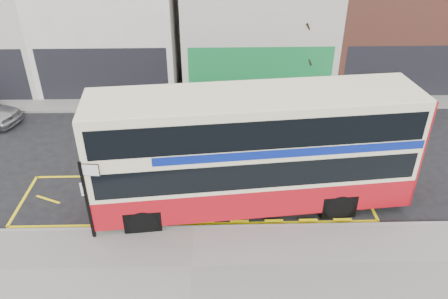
{
  "coord_description": "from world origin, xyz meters",
  "views": [
    {
      "loc": [
        0.81,
        -12.65,
        10.96
      ],
      "look_at": [
        1.17,
        2.0,
        2.03
      ],
      "focal_mm": 35.0,
      "sensor_mm": 36.0,
      "label": 1
    }
  ],
  "objects_px": {
    "car_white": "(332,98)",
    "street_tree_right": "(307,29)",
    "car_grey": "(202,103)",
    "bus_stop_post": "(88,194)",
    "double_decker_bus": "(254,150)"
  },
  "relations": [
    {
      "from": "car_white",
      "to": "street_tree_right",
      "type": "distance_m",
      "value": 4.16
    },
    {
      "from": "car_grey",
      "to": "street_tree_right",
      "type": "distance_m",
      "value": 7.37
    },
    {
      "from": "car_grey",
      "to": "car_white",
      "type": "height_order",
      "value": "car_grey"
    },
    {
      "from": "bus_stop_post",
      "to": "car_white",
      "type": "relative_size",
      "value": 0.72
    },
    {
      "from": "bus_stop_post",
      "to": "street_tree_right",
      "type": "distance_m",
      "value": 16.02
    },
    {
      "from": "double_decker_bus",
      "to": "car_white",
      "type": "height_order",
      "value": "double_decker_bus"
    },
    {
      "from": "car_white",
      "to": "double_decker_bus",
      "type": "bearing_deg",
      "value": 135.2
    },
    {
      "from": "car_white",
      "to": "street_tree_right",
      "type": "xyz_separation_m",
      "value": [
        -1.33,
        2.16,
        3.3
      ]
    },
    {
      "from": "street_tree_right",
      "to": "bus_stop_post",
      "type": "bearing_deg",
      "value": -127.26
    },
    {
      "from": "car_grey",
      "to": "bus_stop_post",
      "type": "bearing_deg",
      "value": 142.19
    },
    {
      "from": "car_white",
      "to": "street_tree_right",
      "type": "bearing_deg",
      "value": 18.12
    },
    {
      "from": "bus_stop_post",
      "to": "car_grey",
      "type": "relative_size",
      "value": 0.69
    },
    {
      "from": "bus_stop_post",
      "to": "street_tree_right",
      "type": "bearing_deg",
      "value": 57.9
    },
    {
      "from": "bus_stop_post",
      "to": "street_tree_right",
      "type": "height_order",
      "value": "street_tree_right"
    },
    {
      "from": "double_decker_bus",
      "to": "car_grey",
      "type": "relative_size",
      "value": 2.61
    }
  ]
}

